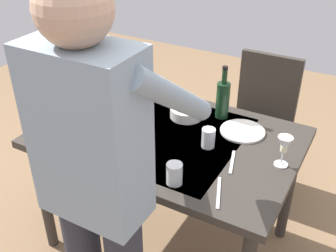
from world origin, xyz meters
TOP-DOWN VIEW (x-y plane):
  - ground_plane at (0.00, 0.00)m, footprint 6.00×6.00m
  - dining_table at (0.00, 0.00)m, footprint 1.31×0.87m
  - chair_near at (-0.25, -0.82)m, footprint 0.40×0.40m
  - person_server at (-0.12, 0.70)m, footprint 0.42×0.61m
  - wine_bottle at (-0.17, -0.30)m, footprint 0.07×0.07m
  - wine_glass_left at (0.42, 0.01)m, footprint 0.07×0.07m
  - wine_glass_right at (-0.58, -0.02)m, footprint 0.07×0.07m
  - water_cup_near_left at (0.49, -0.22)m, footprint 0.07×0.07m
  - water_cup_near_right at (-0.21, 0.33)m, footprint 0.07×0.07m
  - water_cup_far_left at (-0.22, -0.00)m, footprint 0.07×0.07m
  - serving_bowl_pasta at (0.22, 0.16)m, footprint 0.30×0.30m
  - side_bowl_salad at (-0.00, -0.21)m, footprint 0.18×0.18m
  - dinner_plate_near at (-0.33, -0.21)m, footprint 0.23×0.23m
  - table_knife at (-0.41, 0.29)m, footprint 0.08×0.19m
  - table_fork at (-0.38, 0.07)m, footprint 0.06×0.18m

SIDE VIEW (x-z plane):
  - ground_plane at x=0.00m, z-range 0.00..0.00m
  - chair_near at x=-0.25m, z-range 0.07..0.98m
  - dining_table at x=0.00m, z-range 0.29..1.04m
  - table_knife at x=-0.41m, z-range 0.75..0.76m
  - table_fork at x=-0.38m, z-range 0.75..0.76m
  - dinner_plate_near at x=-0.33m, z-range 0.75..0.76m
  - serving_bowl_pasta at x=0.22m, z-range 0.75..0.82m
  - side_bowl_salad at x=0.00m, z-range 0.75..0.82m
  - water_cup_near_left at x=0.49m, z-range 0.75..0.84m
  - water_cup_near_right at x=-0.21m, z-range 0.75..0.85m
  - water_cup_far_left at x=-0.22m, z-range 0.75..0.85m
  - wine_glass_left at x=0.42m, z-range 0.78..0.93m
  - wine_glass_right at x=-0.58m, z-range 0.78..0.93m
  - wine_bottle at x=-0.17m, z-range 0.71..1.01m
  - person_server at x=-0.12m, z-range 0.12..1.81m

